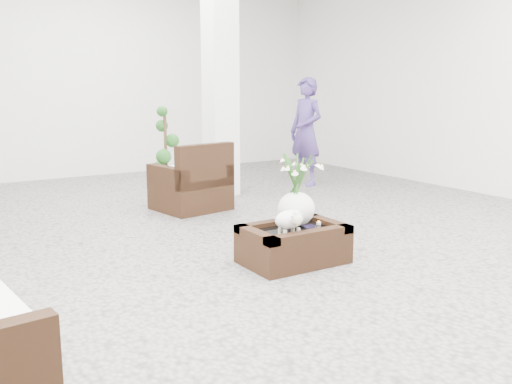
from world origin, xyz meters
TOP-DOWN VIEW (x-y plane):
  - ground at (0.00, 0.00)m, footprint 11.00×11.00m
  - column at (1.20, 2.80)m, footprint 0.40×0.40m
  - coffee_table at (0.20, -0.42)m, footprint 0.90×0.60m
  - sheep_figurine at (0.08, -0.52)m, footprint 0.28×0.23m
  - planter_narcissus at (0.30, -0.32)m, footprint 0.44×0.44m
  - tealight at (0.50, -0.40)m, footprint 0.04×0.04m
  - armchair at (0.37, 2.09)m, footprint 0.94×0.91m
  - topiary at (0.26, 2.61)m, footprint 0.34×0.34m
  - shopper at (2.73, 2.79)m, footprint 0.50×0.68m

SIDE VIEW (x-z plane):
  - ground at x=0.00m, z-range 0.00..0.00m
  - coffee_table at x=0.20m, z-range 0.00..0.31m
  - tealight at x=0.50m, z-range 0.31..0.34m
  - sheep_figurine at x=0.08m, z-range 0.31..0.52m
  - armchair at x=0.37m, z-range 0.00..0.87m
  - topiary at x=0.26m, z-range 0.00..1.29m
  - planter_narcissus at x=0.30m, z-range 0.31..1.11m
  - shopper at x=2.73m, z-range 0.00..1.70m
  - column at x=1.20m, z-range 0.00..3.50m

